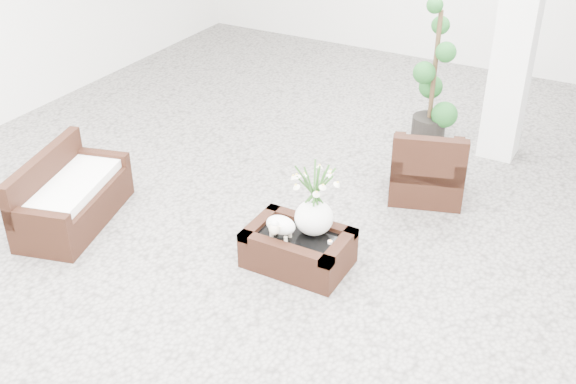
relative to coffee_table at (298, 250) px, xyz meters
The scene contains 9 objects.
ground 0.35m from the coffee_table, 126.51° to the left, with size 11.00×11.00×0.00m, color gray.
column 3.59m from the coffee_table, 71.64° to the left, with size 0.40×0.40×3.50m, color white.
coffee_table is the anchor object (origin of this frame).
sheep_figurine 0.30m from the coffee_table, 140.19° to the right, with size 0.28×0.23×0.21m, color white.
planter_narcissus 0.57m from the coffee_table, 45.00° to the left, with size 0.44×0.44×0.80m, color white, non-canonical shape.
tealight 0.35m from the coffee_table, ahead, with size 0.04×0.04×0.03m, color white.
armchair 1.86m from the coffee_table, 71.64° to the left, with size 0.73×0.70×0.78m, color #32180E.
loveseat 2.30m from the coffee_table, 169.32° to the right, with size 1.32×0.63×0.70m, color #32180E.
topiary 3.14m from the coffee_table, 87.07° to the left, with size 0.45×0.45×1.67m, color #184B1A, non-canonical shape.
Camera 1 is at (2.57, -4.77, 3.75)m, focal length 43.68 mm.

